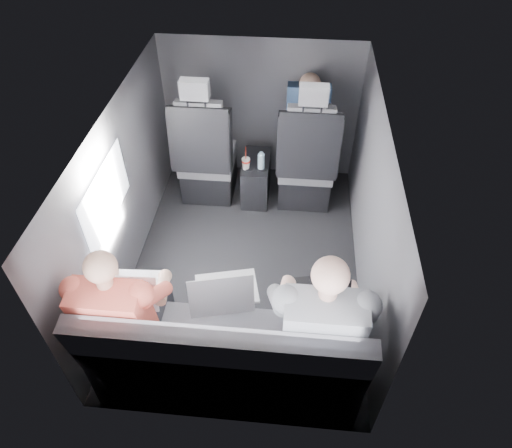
# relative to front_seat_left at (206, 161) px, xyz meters

# --- Properties ---
(floor) EXTENTS (2.60, 2.60, 0.00)m
(floor) POSITION_rel_front_seat_left_xyz_m (0.45, -0.84, -0.40)
(floor) COLOR black
(floor) RESTS_ON ground
(ceiling) EXTENTS (2.60, 2.60, 0.00)m
(ceiling) POSITION_rel_front_seat_left_xyz_m (0.45, -0.84, 0.95)
(ceiling) COLOR #B2B2AD
(ceiling) RESTS_ON panel_back
(panel_left) EXTENTS (0.02, 2.60, 1.35)m
(panel_left) POSITION_rel_front_seat_left_xyz_m (-0.45, -0.84, 0.27)
(panel_left) COLOR #56565B
(panel_left) RESTS_ON floor
(panel_right) EXTENTS (0.02, 2.60, 1.35)m
(panel_right) POSITION_rel_front_seat_left_xyz_m (1.35, -0.84, 0.27)
(panel_right) COLOR #56565B
(panel_right) RESTS_ON floor
(panel_front) EXTENTS (1.80, 0.02, 1.35)m
(panel_front) POSITION_rel_front_seat_left_xyz_m (0.45, 0.46, 0.27)
(panel_front) COLOR #56565B
(panel_front) RESTS_ON floor
(panel_back) EXTENTS (1.80, 0.02, 1.35)m
(panel_back) POSITION_rel_front_seat_left_xyz_m (0.45, -2.14, 0.27)
(panel_back) COLOR #56565B
(panel_back) RESTS_ON floor
(side_window) EXTENTS (0.02, 0.75, 0.42)m
(side_window) POSITION_rel_front_seat_left_xyz_m (-0.43, -1.14, 0.50)
(side_window) COLOR white
(side_window) RESTS_ON panel_left
(seatbelt) EXTENTS (0.35, 0.11, 0.59)m
(seatbelt) POSITION_rel_front_seat_left_xyz_m (0.90, -0.17, 0.40)
(seatbelt) COLOR black
(seatbelt) RESTS_ON front_seat_right
(front_seat_left) EXTENTS (0.52, 0.58, 1.26)m
(front_seat_left) POSITION_rel_front_seat_left_xyz_m (0.00, 0.00, 0.00)
(front_seat_left) COLOR black
(front_seat_left) RESTS_ON floor
(front_seat_right) EXTENTS (0.52, 0.58, 1.26)m
(front_seat_right) POSITION_rel_front_seat_left_xyz_m (0.90, 0.00, 0.00)
(front_seat_right) COLOR black
(front_seat_right) RESTS_ON floor
(center_console) EXTENTS (0.24, 0.48, 0.41)m
(center_console) POSITION_rel_front_seat_left_xyz_m (0.45, 0.04, -0.20)
(center_console) COLOR black
(center_console) RESTS_ON floor
(rear_bench) EXTENTS (1.60, 0.57, 0.92)m
(rear_bench) POSITION_rel_front_seat_left_xyz_m (0.45, -1.90, -0.09)
(rear_bench) COLOR slate
(rear_bench) RESTS_ON floor
(soda_cup) EXTENTS (0.08, 0.08, 0.23)m
(soda_cup) POSITION_rel_front_seat_left_xyz_m (0.37, -0.08, 0.06)
(soda_cup) COLOR white
(soda_cup) RESTS_ON center_console
(water_bottle) EXTENTS (0.06, 0.06, 0.17)m
(water_bottle) POSITION_rel_front_seat_left_xyz_m (0.50, -0.07, 0.08)
(water_bottle) COLOR #A3BDDD
(water_bottle) RESTS_ON center_console
(laptop_white) EXTENTS (0.36, 0.34, 0.26)m
(laptop_white) POSITION_rel_front_seat_left_xyz_m (-0.13, -1.67, 0.24)
(laptop_white) COLOR white
(laptop_white) RESTS_ON passenger_rear_left
(laptop_silver) EXTENTS (0.43, 0.42, 0.27)m
(laptop_silver) POSITION_rel_front_seat_left_xyz_m (0.41, -1.64, 0.24)
(laptop_silver) COLOR #AAAAAF
(laptop_silver) RESTS_ON rear_bench
(laptop_black) EXTENTS (0.39, 0.38, 0.25)m
(laptop_black) POSITION_rel_front_seat_left_xyz_m (0.98, -1.60, 0.23)
(laptop_black) COLOR black
(laptop_black) RESTS_ON passenger_rear_right
(passenger_rear_left) EXTENTS (0.49, 0.61, 1.20)m
(passenger_rear_left) POSITION_rel_front_seat_left_xyz_m (-0.15, -1.81, 0.22)
(passenger_rear_left) COLOR #2E2E32
(passenger_rear_left) RESTS_ON rear_bench
(passenger_rear_right) EXTENTS (0.53, 0.65, 1.27)m
(passenger_rear_right) POSITION_rel_front_seat_left_xyz_m (0.98, -1.81, 0.25)
(passenger_rear_right) COLOR navy
(passenger_rear_right) RESTS_ON rear_bench
(passenger_front_right) EXTENTS (0.37, 0.37, 0.71)m
(passenger_front_right) POSITION_rel_front_seat_left_xyz_m (0.88, 0.26, 0.34)
(passenger_front_right) COLOR navy
(passenger_front_right) RESTS_ON front_seat_right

